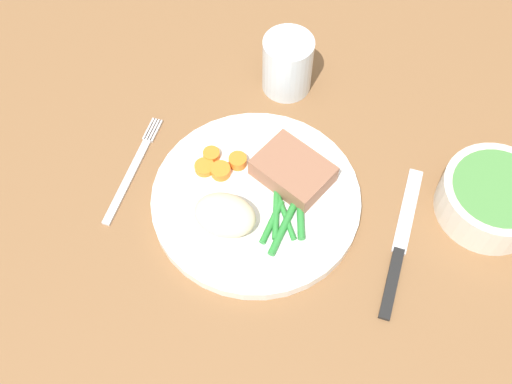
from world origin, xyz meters
The scene contains 10 objects.
dining_table centered at (0.00, 0.00, 1.00)cm, with size 120.00×90.00×2.00cm.
dinner_plate centered at (2.87, -1.79, 2.80)cm, with size 25.52×25.52×1.60cm, color white.
meat_portion centered at (6.32, 2.23, 4.97)cm, with size 8.90×6.59×2.73cm, color #936047.
mashed_potatoes centered at (0.57, -6.38, 5.57)cm, with size 7.33×5.50×3.93cm, color beige.
carrot_slices centered at (-2.69, 0.99, 4.16)cm, with size 6.06×4.39×1.28cm.
green_beans centered at (7.08, -3.87, 4.00)cm, with size 5.77×9.94×0.88cm.
fork centered at (-13.49, -2.04, 2.20)cm, with size 1.44×16.60×0.40cm.
knife centered at (20.92, -2.07, 2.20)cm, with size 1.70×20.50×0.64cm.
water_glass centered at (1.13, 17.52, 5.51)cm, with size 6.75×6.75×8.25cm.
salad_bowl centered at (30.02, 5.94, 4.86)cm, with size 12.73×12.73×5.08cm.
Camera 1 is at (14.35, -37.84, 68.24)cm, focal length 43.37 mm.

